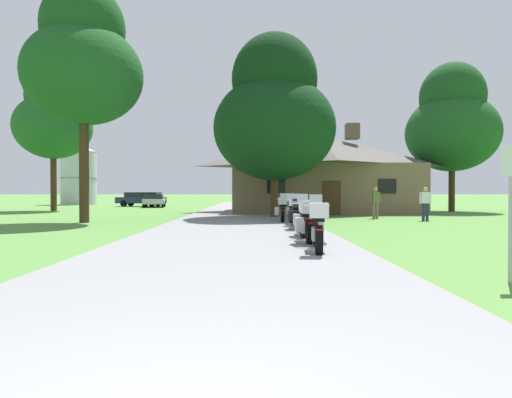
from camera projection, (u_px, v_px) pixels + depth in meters
ground_plane at (241, 220)px, 22.19m from camera, size 500.00×500.00×0.00m
asphalt_driveway at (240, 223)px, 20.19m from camera, size 6.40×80.00×0.06m
motorcycle_white_nearest_to_camera at (318, 227)px, 10.22m from camera, size 0.69×2.08×1.30m
motorcycle_white_second_in_row at (307, 222)px, 12.09m from camera, size 0.72×2.08×1.30m
motorcycle_green_third_in_row at (304, 217)px, 14.12m from camera, size 0.77×2.08×1.30m
motorcycle_silver_fourth_in_row at (297, 214)px, 16.54m from camera, size 0.73×2.08×1.30m
motorcycle_green_fifth_in_row at (293, 211)px, 18.60m from camera, size 0.66×2.08×1.30m
motorcycle_green_farthest_in_row at (283, 210)px, 20.51m from camera, size 0.84×2.08×1.30m
stone_lodge at (321, 173)px, 31.33m from camera, size 12.93×8.71×6.24m
bystander_olive_shirt_near_lodge at (375, 201)px, 23.73m from camera, size 0.55×0.26×1.69m
bystander_white_shirt_beside_signpost at (425, 202)px, 21.90m from camera, size 0.53×0.32×1.67m
metal_signpost_roadside at (511, 196)px, 6.90m from camera, size 0.36×0.06×2.14m
tree_by_lodge_front at (274, 114)px, 24.34m from camera, size 6.69×6.69×10.09m
tree_right_of_lodge at (452, 122)px, 32.17m from camera, size 6.55×6.55×10.78m
tree_left_near at (83, 61)px, 20.49m from camera, size 5.40×5.40×11.02m
tree_left_far at (53, 118)px, 33.37m from camera, size 5.68×5.68×10.74m
metal_silo_distant at (79, 174)px, 50.44m from camera, size 4.03×4.03×6.97m
parked_navy_suv_far_left at (142, 199)px, 43.73m from camera, size 4.81×2.47×1.40m
parked_silver_sedan_far_left at (154, 200)px, 41.67m from camera, size 2.40×4.41×1.20m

